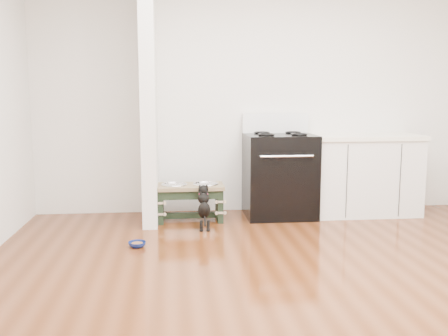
# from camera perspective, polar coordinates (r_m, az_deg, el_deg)

# --- Properties ---
(ground) EXTENTS (5.00, 5.00, 0.00)m
(ground) POSITION_cam_1_polar(r_m,az_deg,el_deg) (3.65, 9.67, -13.53)
(ground) COLOR #4B220D
(ground) RESTS_ON ground
(room_shell) EXTENTS (5.00, 5.00, 5.00)m
(room_shell) POSITION_cam_1_polar(r_m,az_deg,el_deg) (3.40, 10.35, 12.75)
(room_shell) COLOR silver
(room_shell) RESTS_ON ground
(partition_wall) EXTENTS (0.15, 0.80, 2.70)m
(partition_wall) POSITION_cam_1_polar(r_m,az_deg,el_deg) (5.36, -8.57, 8.22)
(partition_wall) COLOR silver
(partition_wall) RESTS_ON ground
(oven_range) EXTENTS (0.76, 0.69, 1.14)m
(oven_range) POSITION_cam_1_polar(r_m,az_deg,el_deg) (5.61, 6.35, -0.68)
(oven_range) COLOR black
(oven_range) RESTS_ON ground
(cabinet_run) EXTENTS (1.24, 0.64, 0.91)m
(cabinet_run) POSITION_cam_1_polar(r_m,az_deg,el_deg) (5.92, 15.62, -0.72)
(cabinet_run) COLOR silver
(cabinet_run) RESTS_ON ground
(dog_feeder) EXTENTS (0.72, 0.39, 0.41)m
(dog_feeder) POSITION_cam_1_polar(r_m,az_deg,el_deg) (5.40, -3.90, -3.12)
(dog_feeder) COLOR black
(dog_feeder) RESTS_ON ground
(puppy) EXTENTS (0.13, 0.37, 0.44)m
(puppy) POSITION_cam_1_polar(r_m,az_deg,el_deg) (5.09, -2.31, -4.28)
(puppy) COLOR black
(puppy) RESTS_ON ground
(floor_bowl) EXTENTS (0.17, 0.17, 0.05)m
(floor_bowl) POSITION_cam_1_polar(r_m,az_deg,el_deg) (4.59, -9.90, -8.60)
(floor_bowl) COLOR navy
(floor_bowl) RESTS_ON ground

